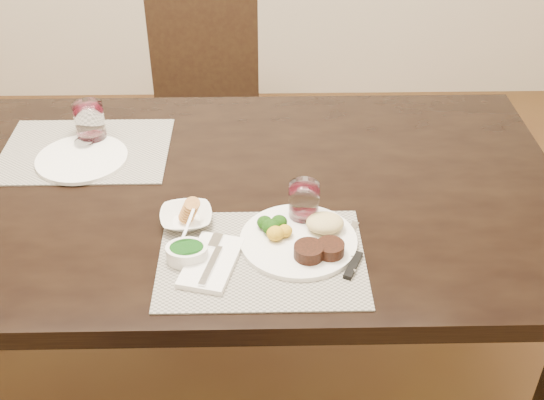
{
  "coord_description": "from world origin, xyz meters",
  "views": [
    {
      "loc": [
        0.21,
        -1.45,
        1.75
      ],
      "look_at": [
        0.24,
        -0.16,
        0.82
      ],
      "focal_mm": 45.0,
      "sensor_mm": 36.0,
      "label": 1
    }
  ],
  "objects_px": {
    "dinner_plate": "(304,238)",
    "cracker_bowl": "(186,217)",
    "steak_knife": "(352,258)",
    "chair_far": "(205,103)",
    "far_plate": "(82,159)",
    "wine_glass_near": "(304,204)"
  },
  "relations": [
    {
      "from": "chair_far",
      "to": "far_plate",
      "type": "relative_size",
      "value": 3.65
    },
    {
      "from": "steak_knife",
      "to": "cracker_bowl",
      "type": "height_order",
      "value": "cracker_bowl"
    },
    {
      "from": "chair_far",
      "to": "wine_glass_near",
      "type": "relative_size",
      "value": 9.06
    },
    {
      "from": "dinner_plate",
      "to": "cracker_bowl",
      "type": "xyz_separation_m",
      "value": [
        -0.28,
        0.08,
        0.0
      ]
    },
    {
      "from": "cracker_bowl",
      "to": "wine_glass_near",
      "type": "height_order",
      "value": "wine_glass_near"
    },
    {
      "from": "dinner_plate",
      "to": "wine_glass_near",
      "type": "bearing_deg",
      "value": 89.37
    },
    {
      "from": "chair_far",
      "to": "steak_knife",
      "type": "height_order",
      "value": "chair_far"
    },
    {
      "from": "chair_far",
      "to": "dinner_plate",
      "type": "xyz_separation_m",
      "value": [
        0.31,
        -1.17,
        0.27
      ]
    },
    {
      "from": "steak_knife",
      "to": "far_plate",
      "type": "distance_m",
      "value": 0.81
    },
    {
      "from": "steak_knife",
      "to": "far_plate",
      "type": "xyz_separation_m",
      "value": [
        -0.68,
        0.43,
        0.0
      ]
    },
    {
      "from": "cracker_bowl",
      "to": "far_plate",
      "type": "relative_size",
      "value": 0.55
    },
    {
      "from": "chair_far",
      "to": "wine_glass_near",
      "type": "height_order",
      "value": "chair_far"
    },
    {
      "from": "steak_knife",
      "to": "dinner_plate",
      "type": "bearing_deg",
      "value": 174.16
    },
    {
      "from": "chair_far",
      "to": "far_plate",
      "type": "bearing_deg",
      "value": -108.58
    },
    {
      "from": "dinner_plate",
      "to": "steak_knife",
      "type": "relative_size",
      "value": 1.3
    },
    {
      "from": "cracker_bowl",
      "to": "far_plate",
      "type": "height_order",
      "value": "cracker_bowl"
    },
    {
      "from": "dinner_plate",
      "to": "wine_glass_near",
      "type": "height_order",
      "value": "wine_glass_near"
    },
    {
      "from": "chair_far",
      "to": "wine_glass_near",
      "type": "bearing_deg",
      "value": -73.76
    },
    {
      "from": "chair_far",
      "to": "far_plate",
      "type": "distance_m",
      "value": 0.89
    },
    {
      "from": "steak_knife",
      "to": "wine_glass_near",
      "type": "bearing_deg",
      "value": 147.51
    },
    {
      "from": "cracker_bowl",
      "to": "far_plate",
      "type": "distance_m",
      "value": 0.42
    },
    {
      "from": "dinner_plate",
      "to": "cracker_bowl",
      "type": "distance_m",
      "value": 0.29
    }
  ]
}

